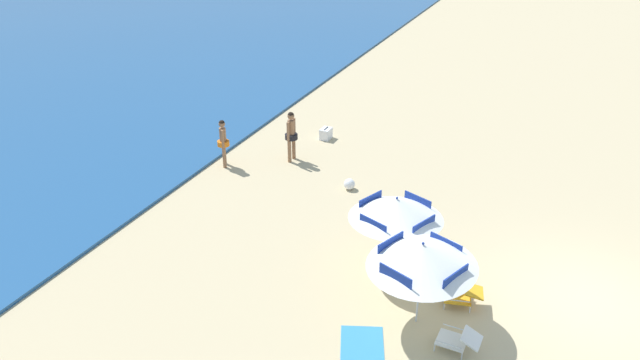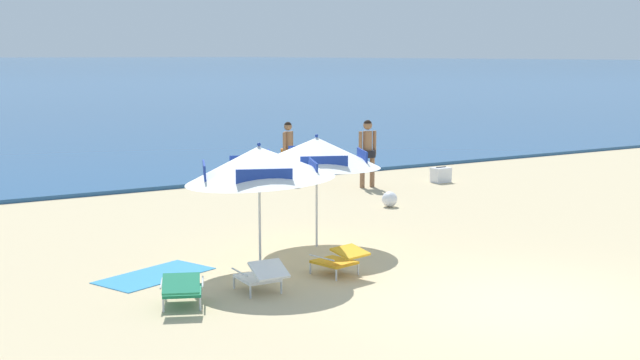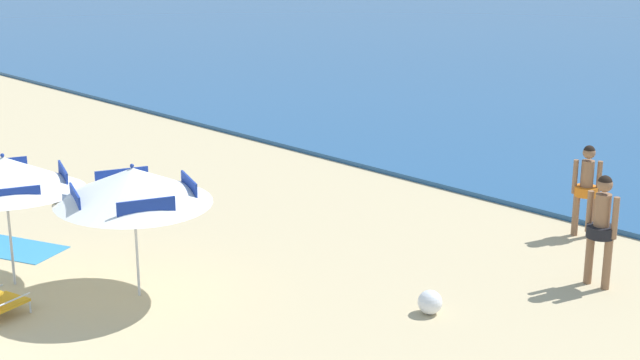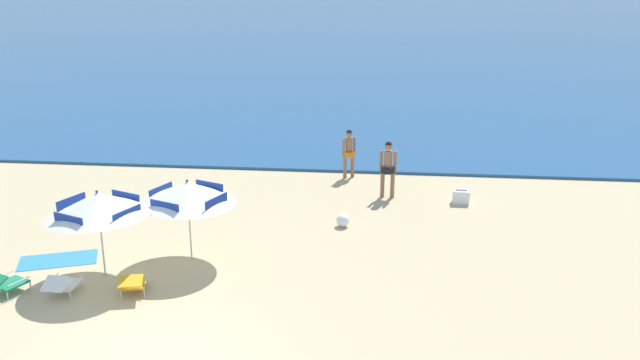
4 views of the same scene
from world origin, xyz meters
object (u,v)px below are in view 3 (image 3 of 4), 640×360
beach_towel (11,248)px  person_standing_beside (601,223)px  person_standing_near_shore (587,184)px  beach_umbrella_striped_second (133,185)px  beach_umbrella_striped_main (4,175)px  beach_ball (430,302)px

beach_towel → person_standing_beside: bearing=35.0°
person_standing_near_shore → beach_towel: bearing=-131.7°
beach_umbrella_striped_second → beach_towel: size_ratio=1.54×
beach_umbrella_striped_main → beach_ball: beach_umbrella_striped_main is taller
beach_towel → beach_umbrella_striped_main: bearing=-25.5°
person_standing_near_shore → beach_towel: person_standing_near_shore is taller
beach_umbrella_striped_second → person_standing_beside: 6.95m
beach_umbrella_striped_main → person_standing_near_shore: size_ratio=1.97×
person_standing_near_shore → beach_ball: 4.52m
beach_umbrella_striped_second → beach_ball: 4.57m
beach_ball → beach_towel: size_ratio=0.20×
beach_umbrella_striped_second → beach_ball: beach_umbrella_striped_second is taller
beach_umbrella_striped_main → beach_umbrella_striped_second: beach_umbrella_striped_main is taller
beach_towel → beach_umbrella_striped_second: bearing=6.8°
beach_umbrella_striped_main → beach_towel: 2.40m
beach_umbrella_striped_main → beach_towel: beach_umbrella_striped_main is taller
beach_umbrella_striped_main → beach_towel: size_ratio=1.79×
beach_umbrella_striped_main → beach_towel: (-1.49, 0.71, -1.74)m
person_standing_near_shore → beach_towel: 9.90m
person_standing_near_shore → person_standing_beside: size_ratio=0.93×
beach_ball → beach_towel: (-6.68, -2.91, -0.17)m
beach_umbrella_striped_main → person_standing_near_shore: bearing=57.9°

